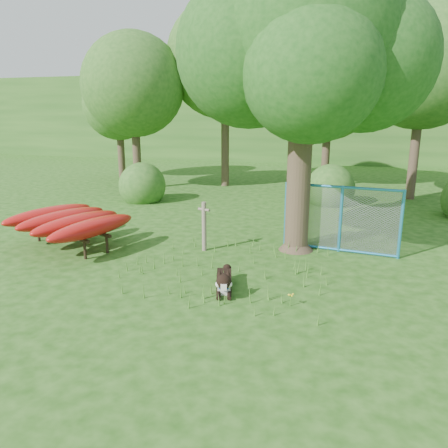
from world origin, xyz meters
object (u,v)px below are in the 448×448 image
(husky_dog, at_px, (224,282))
(fence_section, at_px, (341,219))
(kayak_rack, at_px, (70,221))
(oak_tree, at_px, (303,46))

(husky_dog, relative_size, fence_section, 0.44)
(husky_dog, height_order, fence_section, fence_section)
(kayak_rack, distance_m, husky_dog, 4.87)
(oak_tree, relative_size, kayak_rack, 2.05)
(oak_tree, xyz_separation_m, husky_dog, (-0.93, -3.06, -4.59))
(husky_dog, bearing_deg, kayak_rack, 144.40)
(oak_tree, relative_size, husky_dog, 5.81)
(husky_dog, distance_m, fence_section, 3.82)
(oak_tree, xyz_separation_m, kayak_rack, (-5.50, -1.45, -4.10))
(oak_tree, distance_m, husky_dog, 5.60)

